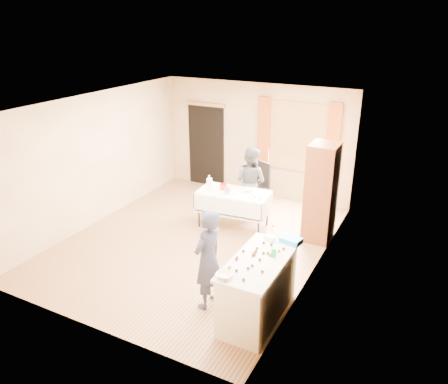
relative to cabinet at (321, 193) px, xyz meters
The scene contains 29 objects.
floor 2.50m from the cabinet, 149.13° to the right, with size 4.50×5.50×0.02m, color #9E7047.
ceiling 2.86m from the cabinet, 149.13° to the right, with size 4.50×5.50×0.02m, color white.
wall_back 2.56m from the cabinet, 141.72° to the left, with size 4.50×0.02×2.60m, color tan.
wall_front 4.44m from the cabinet, 116.74° to the right, with size 4.50×0.02×2.60m, color tan.
wall_left 4.43m from the cabinet, 164.36° to the right, with size 0.02×5.50×2.60m, color tan.
wall_right 1.27m from the cabinet, 77.21° to the right, with size 0.02×5.50×2.60m, color tan.
window_frame 1.91m from the cabinet, 122.90° to the left, with size 1.32×0.06×1.52m, color olive.
window_pane 1.90m from the cabinet, 123.16° to the left, with size 1.20×0.02×1.40m, color white.
curtain_left 2.38m from the cabinet, 140.09° to the left, with size 0.28×0.06×1.65m, color #91431A.
curtain_right 1.60m from the cabinet, 98.07° to the left, with size 0.28×0.06×1.65m, color #91431A.
doorway 3.63m from the cabinet, 154.91° to the left, with size 0.95×0.04×2.00m, color black.
door_lintel 3.78m from the cabinet, 155.34° to the left, with size 1.05×0.06×0.08m, color olive.
cabinet is the anchor object (origin of this frame).
counter 2.73m from the cabinet, 92.13° to the right, with size 0.69×1.45×0.91m.
party_table 1.75m from the cabinet, behind, with size 1.47×0.85×0.75m.
chair 1.92m from the cabinet, 152.98° to the left, with size 0.56×0.56×1.02m.
girl 2.89m from the cabinet, 106.91° to the right, with size 0.43×0.60×1.52m, color #232640.
woman 1.65m from the cabinet, 166.38° to the left, with size 0.80×0.67×1.49m, color black.
soda_can 2.50m from the cabinet, 89.07° to the right, with size 0.07×0.07×0.12m, color #118737.
mixing_bowl 3.27m from the cabinet, 95.67° to the right, with size 0.22×0.22×0.05m, color white.
foam_block 2.11m from the cabinet, 94.62° to the right, with size 0.15×0.10×0.08m, color white.
blue_basket 2.03m from the cabinet, 86.59° to the right, with size 0.30×0.20×0.08m, color #2497D8.
pitcher 2.15m from the cabinet, 168.59° to the right, with size 0.11×0.11×0.22m, color silver.
cup_red 1.91m from the cabinet, behind, with size 0.16×0.16×0.12m, color red.
cup_rainbow 1.77m from the cabinet, 165.80° to the right, with size 0.13×0.13×0.11m, color red.
small_bowl 1.40m from the cabinet, behind, with size 0.23×0.23×0.06m, color white.
pastry_tray 1.20m from the cabinet, 163.27° to the right, with size 0.28×0.20×0.02m, color white.
bottle 2.28m from the cabinet, behind, with size 0.09×0.10×0.19m, color white.
cake_balls 2.70m from the cabinet, 93.15° to the right, with size 0.52×1.14×0.04m.
Camera 1 is at (3.80, -6.22, 3.95)m, focal length 35.00 mm.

